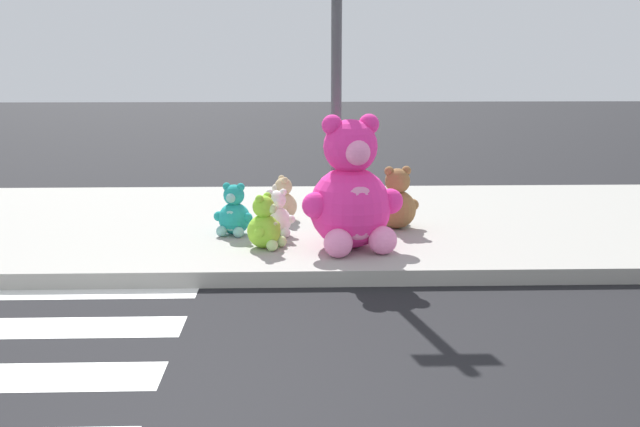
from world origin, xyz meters
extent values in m
cube|color=#9E9B93|center=(0.00, 5.20, 0.07)|extent=(28.00, 4.40, 0.15)
cube|color=white|center=(-1.89, 2.95, 0.00)|extent=(3.20, 0.45, 0.00)
cylinder|color=#4C4C51|center=(1.00, 4.40, 1.75)|extent=(0.11, 0.11, 3.20)
sphere|color=#F22D93|center=(1.11, 3.85, 0.56)|extent=(0.81, 0.81, 0.81)
ellipsoid|color=pink|center=(1.18, 3.57, 0.56)|extent=(0.48, 0.28, 0.53)
sphere|color=#F22D93|center=(1.11, 3.85, 1.16)|extent=(0.53, 0.53, 0.53)
sphere|color=pink|center=(1.17, 3.63, 1.13)|extent=(0.24, 0.24, 0.24)
sphere|color=#F22D93|center=(1.29, 3.89, 1.38)|extent=(0.20, 0.20, 0.20)
sphere|color=#F22D93|center=(1.51, 3.84, 0.62)|extent=(0.25, 0.25, 0.25)
sphere|color=pink|center=(1.41, 3.57, 0.29)|extent=(0.28, 0.28, 0.28)
sphere|color=#F22D93|center=(0.93, 3.81, 1.38)|extent=(0.20, 0.20, 0.20)
sphere|color=#F22D93|center=(0.76, 3.66, 0.62)|extent=(0.25, 0.25, 0.25)
sphere|color=pink|center=(0.98, 3.46, 0.29)|extent=(0.28, 0.28, 0.28)
sphere|color=white|center=(0.37, 4.39, 0.30)|extent=(0.31, 0.31, 0.31)
ellipsoid|color=white|center=(0.38, 4.28, 0.30)|extent=(0.17, 0.08, 0.20)
sphere|color=white|center=(0.37, 4.39, 0.53)|extent=(0.20, 0.20, 0.20)
sphere|color=white|center=(0.37, 4.30, 0.52)|extent=(0.09, 0.09, 0.09)
sphere|color=white|center=(0.44, 4.39, 0.61)|extent=(0.08, 0.08, 0.08)
sphere|color=white|center=(0.52, 4.36, 0.33)|extent=(0.10, 0.10, 0.10)
sphere|color=white|center=(0.46, 4.26, 0.20)|extent=(0.11, 0.11, 0.11)
sphere|color=white|center=(0.30, 4.39, 0.61)|extent=(0.08, 0.08, 0.08)
sphere|color=white|center=(0.23, 4.34, 0.33)|extent=(0.10, 0.10, 0.10)
sphere|color=white|center=(0.29, 4.25, 0.20)|extent=(0.11, 0.11, 0.11)
sphere|color=teal|center=(-0.09, 4.44, 0.32)|extent=(0.34, 0.34, 0.34)
ellipsoid|color=#7BBFBC|center=(-0.12, 4.32, 0.32)|extent=(0.20, 0.12, 0.22)
sphere|color=teal|center=(-0.09, 4.44, 0.58)|extent=(0.23, 0.23, 0.23)
sphere|color=#7BBFBC|center=(-0.11, 4.35, 0.56)|extent=(0.10, 0.10, 0.10)
sphere|color=teal|center=(-0.01, 4.42, 0.67)|extent=(0.09, 0.09, 0.09)
sphere|color=teal|center=(0.06, 4.36, 0.35)|extent=(0.11, 0.11, 0.11)
sphere|color=#7BBFBC|center=(-0.03, 4.28, 0.21)|extent=(0.12, 0.12, 0.12)
sphere|color=teal|center=(-0.16, 4.46, 0.67)|extent=(0.09, 0.09, 0.09)
sphere|color=teal|center=(-0.25, 4.44, 0.35)|extent=(0.11, 0.11, 0.11)
sphere|color=#7BBFBC|center=(-0.21, 4.33, 0.21)|extent=(0.12, 0.12, 0.12)
sphere|color=#B28CD8|center=(1.08, 5.07, 0.32)|extent=(0.34, 0.34, 0.34)
ellipsoid|color=silver|center=(0.96, 5.05, 0.32)|extent=(0.10, 0.20, 0.22)
sphere|color=#B28CD8|center=(1.08, 5.07, 0.57)|extent=(0.22, 0.22, 0.22)
sphere|color=silver|center=(0.99, 5.05, 0.56)|extent=(0.10, 0.10, 0.10)
sphere|color=#B28CD8|center=(1.10, 4.99, 0.66)|extent=(0.09, 0.09, 0.09)
sphere|color=#B28CD8|center=(1.07, 4.90, 0.35)|extent=(0.11, 0.11, 0.11)
sphere|color=silver|center=(0.95, 4.95, 0.21)|extent=(0.12, 0.12, 0.12)
sphere|color=#B28CD8|center=(1.07, 5.14, 0.66)|extent=(0.09, 0.09, 0.09)
sphere|color=#B28CD8|center=(1.02, 5.22, 0.35)|extent=(0.11, 0.11, 0.11)
sphere|color=silver|center=(0.93, 5.14, 0.21)|extent=(0.12, 0.12, 0.12)
sphere|color=tan|center=(0.43, 5.16, 0.31)|extent=(0.32, 0.32, 0.32)
ellipsoid|color=beige|center=(0.32, 5.12, 0.31)|extent=(0.12, 0.19, 0.20)
sphere|color=tan|center=(0.43, 5.16, 0.54)|extent=(0.21, 0.21, 0.21)
sphere|color=beige|center=(0.34, 5.13, 0.53)|extent=(0.09, 0.09, 0.09)
sphere|color=tan|center=(0.45, 5.09, 0.63)|extent=(0.08, 0.08, 0.08)
sphere|color=tan|center=(0.44, 5.00, 0.33)|extent=(0.10, 0.10, 0.10)
sphere|color=beige|center=(0.33, 5.03, 0.20)|extent=(0.11, 0.11, 0.11)
sphere|color=tan|center=(0.41, 5.23, 0.63)|extent=(0.08, 0.08, 0.08)
sphere|color=tan|center=(0.35, 5.29, 0.33)|extent=(0.10, 0.10, 0.10)
sphere|color=beige|center=(0.27, 5.20, 0.20)|extent=(0.11, 0.11, 0.11)
sphere|color=olive|center=(1.69, 4.68, 0.36)|extent=(0.43, 0.43, 0.43)
ellipsoid|color=tan|center=(1.67, 4.83, 0.36)|extent=(0.25, 0.13, 0.28)
sphere|color=olive|center=(1.69, 4.68, 0.68)|extent=(0.28, 0.28, 0.28)
sphere|color=tan|center=(1.67, 4.80, 0.66)|extent=(0.13, 0.13, 0.13)
sphere|color=olive|center=(1.60, 4.66, 0.79)|extent=(0.11, 0.11, 0.11)
sphere|color=olive|center=(1.49, 4.70, 0.39)|extent=(0.13, 0.13, 0.13)
sphere|color=tan|center=(1.55, 4.84, 0.22)|extent=(0.15, 0.15, 0.15)
sphere|color=olive|center=(1.79, 4.70, 0.79)|extent=(0.11, 0.11, 0.11)
sphere|color=olive|center=(1.89, 4.77, 0.39)|extent=(0.13, 0.13, 0.13)
sphere|color=tan|center=(1.78, 4.88, 0.22)|extent=(0.15, 0.15, 0.15)
sphere|color=#8CD133|center=(0.25, 3.86, 0.32)|extent=(0.34, 0.34, 0.34)
ellipsoid|color=#B8DE87|center=(0.36, 3.80, 0.32)|extent=(0.15, 0.20, 0.22)
sphere|color=#8CD133|center=(0.25, 3.86, 0.57)|extent=(0.22, 0.22, 0.22)
sphere|color=#B8DE87|center=(0.34, 3.82, 0.56)|extent=(0.10, 0.10, 0.10)
sphere|color=#8CD133|center=(0.29, 3.93, 0.66)|extent=(0.08, 0.08, 0.08)
sphere|color=#8CD133|center=(0.36, 3.98, 0.34)|extent=(0.11, 0.11, 0.11)
sphere|color=#B8DE87|center=(0.42, 3.88, 0.21)|extent=(0.12, 0.12, 0.12)
sphere|color=#8CD133|center=(0.22, 3.79, 0.66)|extent=(0.08, 0.08, 0.08)
sphere|color=#8CD133|center=(0.22, 3.70, 0.34)|extent=(0.11, 0.11, 0.11)
sphere|color=#B8DE87|center=(0.34, 3.71, 0.21)|extent=(0.12, 0.12, 0.12)
camera|label=1|loc=(0.59, -3.40, 2.04)|focal=41.95mm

